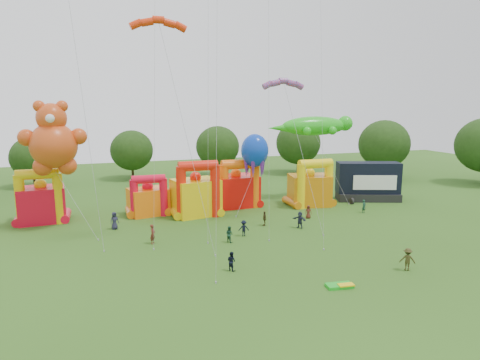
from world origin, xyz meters
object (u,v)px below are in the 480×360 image
object	(u,v)px
spectator_0	(114,221)
spectator_4	(264,218)
bouncy_castle_0	(41,202)
bouncy_castle_2	(196,194)
stage_trailer	(368,182)
teddy_bear_kite	(64,172)
octopus_kite	(250,172)
gecko_kite	(324,150)

from	to	relation	value
spectator_0	spectator_4	bearing A→B (deg)	-32.77
bouncy_castle_0	spectator_4	size ratio (longest dim) A/B	3.84
spectator_0	bouncy_castle_2	bearing A→B (deg)	-2.20
bouncy_castle_2	stage_trailer	world-z (taller)	bouncy_castle_2
bouncy_castle_0	teddy_bear_kite	size ratio (longest dim) A/B	0.46
bouncy_castle_0	octopus_kite	world-z (taller)	octopus_kite
octopus_kite	bouncy_castle_0	bearing A→B (deg)	173.41
bouncy_castle_2	spectator_4	distance (m)	9.63
teddy_bear_kite	spectator_4	xyz separation A→B (m)	(21.23, -4.98, -5.73)
gecko_kite	stage_trailer	bearing A→B (deg)	-21.16
bouncy_castle_0	teddy_bear_kite	distance (m)	6.94
teddy_bear_kite	octopus_kite	world-z (taller)	teddy_bear_kite
bouncy_castle_2	octopus_kite	xyz separation A→B (m)	(7.06, -0.22, 2.48)
teddy_bear_kite	octopus_kite	distance (m)	22.04
spectator_0	bouncy_castle_0	bearing A→B (deg)	124.88
spectator_0	gecko_kite	bearing A→B (deg)	-7.77
spectator_0	teddy_bear_kite	bearing A→B (deg)	148.44
spectator_0	spectator_4	xyz separation A→B (m)	(16.36, -3.93, -0.13)
teddy_bear_kite	spectator_0	bearing A→B (deg)	-12.28
bouncy_castle_2	gecko_kite	distance (m)	20.13
octopus_kite	spectator_0	bearing A→B (deg)	-170.51
bouncy_castle_2	spectator_4	bearing A→B (deg)	-47.68
teddy_bear_kite	spectator_0	size ratio (longest dim) A/B	7.24
bouncy_castle_2	spectator_4	world-z (taller)	bouncy_castle_2
bouncy_castle_0	bouncy_castle_2	distance (m)	18.13
bouncy_castle_2	octopus_kite	distance (m)	7.49
gecko_kite	octopus_kite	distance (m)	12.89
bouncy_castle_2	spectator_4	size ratio (longest dim) A/B	4.15
bouncy_castle_2	teddy_bear_kite	xyz separation A→B (m)	(-14.86, -2.01, 3.91)
octopus_kite	spectator_0	world-z (taller)	octopus_kite
spectator_4	spectator_0	bearing A→B (deg)	-85.98
gecko_kite	spectator_4	world-z (taller)	gecko_kite
stage_trailer	spectator_4	size ratio (longest dim) A/B	5.53
stage_trailer	spectator_0	size ratio (longest dim) A/B	4.77
stage_trailer	spectator_4	xyz separation A→B (m)	(-19.01, -7.59, -1.83)
bouncy_castle_0	gecko_kite	size ratio (longest dim) A/B	0.49
spectator_0	octopus_kite	bearing A→B (deg)	-9.79
bouncy_castle_0	spectator_0	bearing A→B (deg)	-35.84
octopus_kite	gecko_kite	bearing A→B (deg)	14.27
bouncy_castle_0	gecko_kite	bearing A→B (deg)	0.38
bouncy_castle_2	octopus_kite	bearing A→B (deg)	-1.78
stage_trailer	octopus_kite	size ratio (longest dim) A/B	0.93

